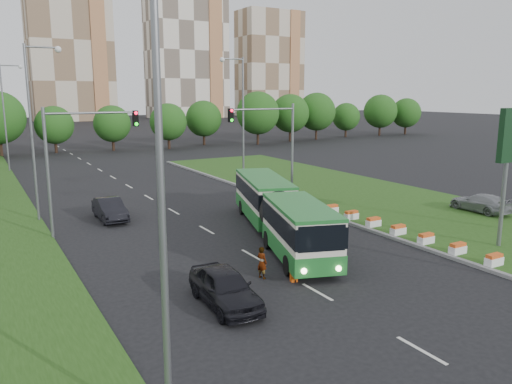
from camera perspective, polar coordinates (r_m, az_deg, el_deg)
ground at (r=29.30m, az=4.65°, el=-6.28°), size 360.00×360.00×0.00m
grass_median at (r=43.27m, az=12.84°, el=-0.68°), size 14.00×60.00×0.15m
median_kerb at (r=38.95m, az=5.30°, el=-1.73°), size 0.30×60.00×0.18m
lane_markings at (r=45.70m, az=-12.95°, el=-0.15°), size 0.20×100.00×0.01m
flower_planters at (r=32.36m, az=15.94°, el=-4.16°), size 1.10×13.70×0.60m
traffic_mast_median at (r=39.07m, az=2.21°, el=6.17°), size 5.76×0.32×8.00m
traffic_mast_left at (r=32.60m, az=-20.02°, el=4.49°), size 5.76×0.32×8.00m
street_lamps at (r=35.50m, az=-8.54°, el=6.59°), size 36.00×60.00×12.00m
tree_line at (r=82.26m, az=-11.67°, el=8.01°), size 120.00×8.00×9.00m
apartment_tower_ceast at (r=176.43m, az=-20.57°, el=15.82°), size 25.00×15.00×50.00m
apartment_tower_east at (r=187.51m, az=-7.96°, el=15.63°), size 27.00×15.00×47.00m
midrise_east at (r=203.13m, az=1.54°, el=14.39°), size 24.00×14.00×40.00m
articulated_bus at (r=30.80m, az=2.11°, el=-2.18°), size 2.56×16.42×2.70m
car_left_near at (r=21.33m, az=-3.57°, el=-10.81°), size 2.12×4.78×1.60m
car_left_far at (r=36.65m, az=-16.36°, el=-1.89°), size 1.64×4.64×1.52m
car_median at (r=40.53m, az=24.26°, el=-1.12°), size 1.98×4.68×1.35m
pedestrian at (r=24.23m, az=0.69°, el=-8.06°), size 0.53×0.66×1.58m
shopping_trolley at (r=24.05m, az=4.34°, el=-9.57°), size 0.31×0.33×0.54m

